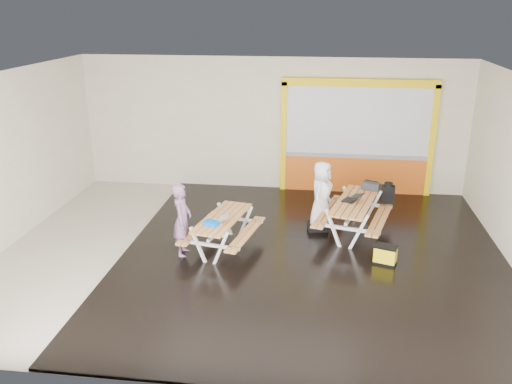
# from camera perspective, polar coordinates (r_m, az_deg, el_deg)

# --- Properties ---
(room) EXTENTS (10.02, 8.02, 3.52)m
(room) POSITION_cam_1_polar(r_m,az_deg,el_deg) (10.10, -0.67, 2.31)
(room) COLOR beige
(room) RESTS_ON ground
(deck) EXTENTS (7.50, 7.98, 0.05)m
(deck) POSITION_cam_1_polar(r_m,az_deg,el_deg) (10.65, 6.09, -6.86)
(deck) COLOR black
(deck) RESTS_ON room
(kiosk) EXTENTS (3.88, 0.16, 3.00)m
(kiosk) POSITION_cam_1_polar(r_m,az_deg,el_deg) (13.90, 10.73, 5.50)
(kiosk) COLOR #D75B16
(kiosk) RESTS_ON room
(picnic_table_left) EXTENTS (1.55, 2.01, 0.72)m
(picnic_table_left) POSITION_cam_1_polar(r_m,az_deg,el_deg) (10.68, -3.59, -3.56)
(picnic_table_left) COLOR #D28949
(picnic_table_left) RESTS_ON deck
(picnic_table_right) EXTENTS (1.82, 2.29, 0.81)m
(picnic_table_right) POSITION_cam_1_polar(r_m,az_deg,el_deg) (11.51, 10.53, -1.79)
(picnic_table_right) COLOR #D28949
(picnic_table_right) RESTS_ON deck
(person_left) EXTENTS (0.39, 0.56, 1.49)m
(person_left) POSITION_cam_1_polar(r_m,az_deg,el_deg) (10.46, -7.94, -3.01)
(person_left) COLOR slate
(person_left) RESTS_ON deck
(person_right) EXTENTS (0.66, 0.83, 1.48)m
(person_right) POSITION_cam_1_polar(r_m,az_deg,el_deg) (11.60, 7.05, -0.25)
(person_right) COLOR white
(person_right) RESTS_ON deck
(laptop_left) EXTENTS (0.31, 0.29, 0.13)m
(laptop_left) POSITION_cam_1_polar(r_m,az_deg,el_deg) (10.37, -3.91, -3.02)
(laptop_left) COLOR silver
(laptop_left) RESTS_ON picnic_table_left
(laptop_right) EXTENTS (0.51, 0.49, 0.17)m
(laptop_right) POSITION_cam_1_polar(r_m,az_deg,el_deg) (11.40, 10.30, -0.69)
(laptop_right) COLOR black
(laptop_right) RESTS_ON picnic_table_right
(blue_pouch) EXTENTS (0.32, 0.27, 0.08)m
(blue_pouch) POSITION_cam_1_polar(r_m,az_deg,el_deg) (10.24, -4.80, -3.36)
(blue_pouch) COLOR blue
(blue_pouch) RESTS_ON picnic_table_left
(toolbox) EXTENTS (0.43, 0.32, 0.22)m
(toolbox) POSITION_cam_1_polar(r_m,az_deg,el_deg) (12.14, 12.27, 0.62)
(toolbox) COLOR black
(toolbox) RESTS_ON picnic_table_right
(backpack) EXTENTS (0.30, 0.20, 0.49)m
(backpack) POSITION_cam_1_polar(r_m,az_deg,el_deg) (12.26, 13.97, -0.14)
(backpack) COLOR black
(backpack) RESTS_ON picnic_table_right
(dark_case) EXTENTS (0.47, 0.38, 0.16)m
(dark_case) POSITION_cam_1_polar(r_m,az_deg,el_deg) (11.76, 6.64, -3.69)
(dark_case) COLOR black
(dark_case) RESTS_ON deck
(fluke_bag) EXTENTS (0.49, 0.40, 0.37)m
(fluke_bag) POSITION_cam_1_polar(r_m,az_deg,el_deg) (10.48, 13.72, -6.57)
(fluke_bag) COLOR black
(fluke_bag) RESTS_ON deck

